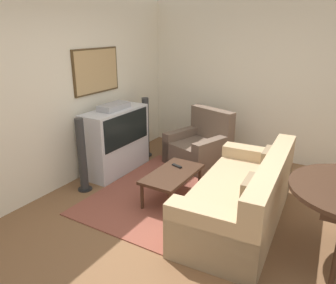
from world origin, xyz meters
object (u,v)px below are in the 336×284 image
coffee_table (173,176)px  speaker_tower_right (146,129)px  speaker_tower_left (82,157)px  armchair (200,147)px  couch (242,198)px  tv (116,140)px

coffee_table → speaker_tower_right: speaker_tower_right is taller
speaker_tower_left → armchair: bearing=-29.5°
couch → speaker_tower_right: bearing=-122.4°
coffee_table → speaker_tower_right: size_ratio=0.88×
tv → speaker_tower_left: bearing=-177.4°
armchair → speaker_tower_left: size_ratio=1.01×
coffee_table → tv: bearing=73.6°
couch → speaker_tower_left: bearing=-84.3°
tv → speaker_tower_right: (0.78, -0.04, -0.02)m
couch → coffee_table: size_ratio=2.23×
coffee_table → speaker_tower_right: 1.69m
armchair → coffee_table: bearing=-61.9°
speaker_tower_left → tv: bearing=2.6°
couch → coffee_table: couch is taller
tv → speaker_tower_right: 0.78m
armchair → speaker_tower_left: bearing=-101.4°
coffee_table → speaker_tower_left: (-0.41, 1.23, 0.15)m
coffee_table → armchair: bearing=10.0°
coffee_table → speaker_tower_right: bearing=46.7°
couch → speaker_tower_right: speaker_tower_right is taller
speaker_tower_left → speaker_tower_right: bearing=0.0°
couch → armchair: bearing=-142.5°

